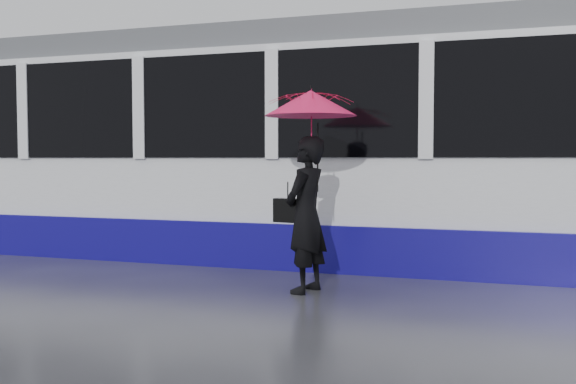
% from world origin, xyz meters
% --- Properties ---
extents(ground, '(90.00, 90.00, 0.00)m').
position_xyz_m(ground, '(0.00, 0.00, 0.00)').
color(ground, '#2C2C31').
rests_on(ground, ground).
extents(rails, '(34.00, 1.51, 0.02)m').
position_xyz_m(rails, '(0.00, 2.50, 0.01)').
color(rails, '#3F3D38').
rests_on(rails, ground).
extents(tram, '(26.00, 2.56, 3.35)m').
position_xyz_m(tram, '(-3.59, 2.50, 1.64)').
color(tram, white).
rests_on(tram, ground).
extents(woman, '(0.53, 0.70, 1.73)m').
position_xyz_m(woman, '(0.75, 0.04, 0.86)').
color(woman, black).
rests_on(woman, ground).
extents(umbrella, '(1.19, 1.19, 1.17)m').
position_xyz_m(umbrella, '(0.80, 0.04, 1.89)').
color(umbrella, '#FF1551').
rests_on(umbrella, ground).
extents(handbag, '(0.33, 0.19, 0.45)m').
position_xyz_m(handbag, '(0.53, 0.06, 0.91)').
color(handbag, black).
rests_on(handbag, ground).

